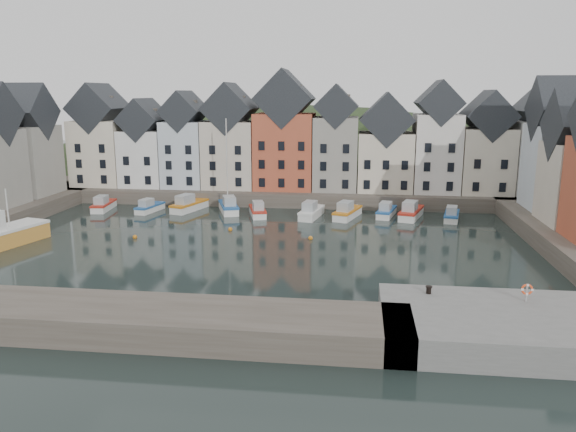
% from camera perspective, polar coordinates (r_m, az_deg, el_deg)
% --- Properties ---
extents(ground, '(260.00, 260.00, 0.00)m').
position_cam_1_polar(ground, '(59.81, -3.86, -3.42)').
color(ground, black).
rests_on(ground, ground).
extents(far_quay, '(90.00, 16.00, 2.00)m').
position_cam_1_polar(far_quay, '(88.51, -0.18, 2.46)').
color(far_quay, '#474036').
rests_on(far_quay, ground).
extents(near_quay, '(18.00, 10.00, 2.00)m').
position_cam_1_polar(near_quay, '(40.98, 22.31, -10.46)').
color(near_quay, '#60605E').
rests_on(near_quay, ground).
extents(near_wall, '(50.00, 6.00, 2.00)m').
position_cam_1_polar(near_wall, '(43.23, -23.04, -9.33)').
color(near_wall, '#474036').
rests_on(near_wall, ground).
extents(hillside, '(153.60, 70.40, 64.00)m').
position_cam_1_polar(hillside, '(118.08, 1.46, -4.46)').
color(hillside, '#233018').
rests_on(hillside, ground).
extents(far_terrace, '(72.37, 8.16, 17.78)m').
position_cam_1_polar(far_terrace, '(85.16, 1.81, 7.41)').
color(far_terrace, beige).
rests_on(far_terrace, far_quay).
extents(left_terrace, '(7.65, 17.00, 15.69)m').
position_cam_1_polar(left_terrace, '(84.70, -26.86, 6.06)').
color(left_terrace, gray).
rests_on(left_terrace, left_quay).
extents(mooring_buoys, '(20.50, 5.50, 0.50)m').
position_cam_1_polar(mooring_buoys, '(65.64, -6.41, -1.90)').
color(mooring_buoys, '#C77217').
rests_on(mooring_buoys, ground).
extents(boat_a, '(2.65, 6.38, 2.38)m').
position_cam_1_polar(boat_a, '(83.73, -18.25, 1.05)').
color(boat_a, silver).
rests_on(boat_a, ground).
extents(boat_b, '(2.75, 5.77, 2.13)m').
position_cam_1_polar(boat_b, '(80.70, -13.92, 0.85)').
color(boat_b, silver).
rests_on(boat_b, ground).
extents(boat_c, '(4.07, 7.26, 2.66)m').
position_cam_1_polar(boat_c, '(80.29, -10.06, 1.09)').
color(boat_c, silver).
rests_on(boat_c, ground).
extents(boat_d, '(4.34, 7.18, 13.12)m').
position_cam_1_polar(boat_d, '(78.47, -6.05, 0.99)').
color(boat_d, silver).
rests_on(boat_d, ground).
extents(boat_e, '(3.45, 6.31, 2.31)m').
position_cam_1_polar(boat_e, '(75.89, -3.10, 0.53)').
color(boat_e, silver).
rests_on(boat_e, ground).
extents(boat_f, '(3.19, 6.85, 2.53)m').
position_cam_1_polar(boat_f, '(74.79, 2.37, 0.41)').
color(boat_f, silver).
rests_on(boat_f, ground).
extents(boat_g, '(3.96, 7.05, 2.58)m').
position_cam_1_polar(boat_g, '(74.86, 6.02, 0.37)').
color(boat_g, silver).
rests_on(boat_g, ground).
extents(boat_h, '(3.14, 6.21, 2.28)m').
position_cam_1_polar(boat_h, '(76.55, 9.95, 0.45)').
color(boat_h, silver).
rests_on(boat_h, ground).
extents(boat_i, '(4.03, 7.26, 2.66)m').
position_cam_1_polar(boat_i, '(76.08, 12.38, 0.36)').
color(boat_i, silver).
rests_on(boat_i, ground).
extents(boat_j, '(2.85, 5.90, 2.17)m').
position_cam_1_polar(boat_j, '(76.17, 16.29, 0.05)').
color(boat_j, silver).
rests_on(boat_j, ground).
extents(mooring_bollard, '(0.48, 0.48, 0.56)m').
position_cam_1_polar(mooring_bollard, '(42.33, 14.11, -7.25)').
color(mooring_bollard, black).
rests_on(mooring_bollard, near_quay).
extents(life_ring_post, '(0.80, 0.17, 1.30)m').
position_cam_1_polar(life_ring_post, '(42.75, 23.11, -6.92)').
color(life_ring_post, gray).
rests_on(life_ring_post, near_quay).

